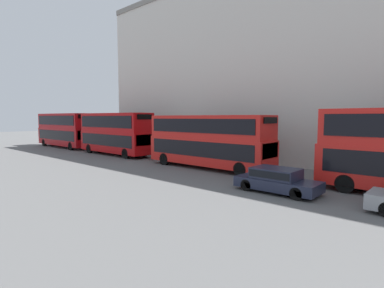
% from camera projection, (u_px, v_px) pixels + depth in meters
% --- Properties ---
extents(bus_second_in_queue, '(2.59, 10.77, 4.17)m').
position_uv_depth(bus_second_in_queue, '(208.00, 139.00, 23.49)').
color(bus_second_in_queue, red).
rests_on(bus_second_in_queue, ground).
extents(bus_third_in_queue, '(2.59, 10.09, 4.46)m').
position_uv_depth(bus_third_in_queue, '(115.00, 132.00, 32.03)').
color(bus_third_in_queue, '#B20C0F').
rests_on(bus_third_in_queue, ground).
extents(bus_trailing, '(2.59, 11.15, 4.52)m').
position_uv_depth(bus_trailing, '(65.00, 129.00, 39.93)').
color(bus_trailing, '#A80F14').
rests_on(bus_trailing, ground).
extents(car_hatchback, '(1.90, 4.39, 1.31)m').
position_uv_depth(car_hatchback, '(277.00, 179.00, 16.08)').
color(car_hatchback, '#1E2338').
rests_on(car_hatchback, ground).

